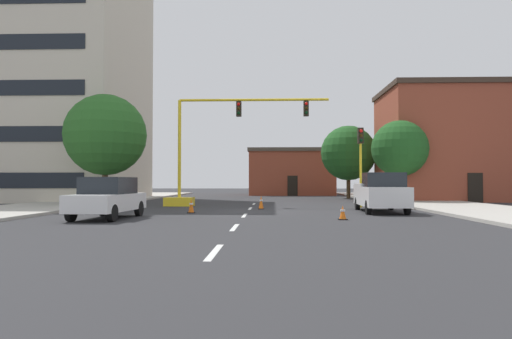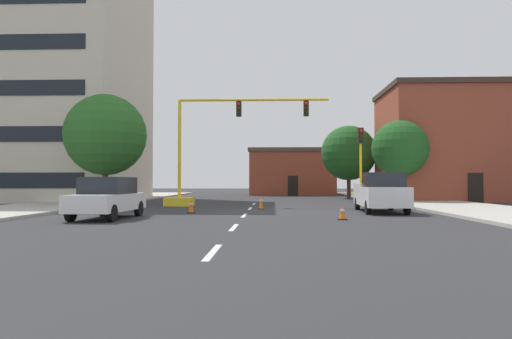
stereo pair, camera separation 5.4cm
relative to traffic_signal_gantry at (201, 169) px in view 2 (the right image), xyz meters
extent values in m
plane|color=#2D2D30|center=(3.24, -5.08, -2.32)|extent=(160.00, 160.00, 0.00)
cube|color=#B2ADA3|center=(-8.94, 2.92, -2.25)|extent=(6.00, 56.00, 0.14)
cube|color=#B2ADA3|center=(15.41, 2.92, -2.25)|extent=(6.00, 56.00, 0.14)
cube|color=silver|center=(3.24, -19.08, -2.32)|extent=(0.16, 2.40, 0.01)
cube|color=silver|center=(3.24, -13.58, -2.32)|extent=(0.16, 2.40, 0.01)
cube|color=silver|center=(3.24, -8.08, -2.32)|extent=(0.16, 2.40, 0.01)
cube|color=silver|center=(3.24, -2.58, -2.32)|extent=(0.16, 2.40, 0.01)
cube|color=silver|center=(3.24, 2.92, -2.32)|extent=(0.16, 2.40, 0.01)
cube|color=beige|center=(-14.74, 9.34, 9.14)|extent=(14.83, 13.35, 22.92)
cube|color=black|center=(-14.74, 2.64, 2.59)|extent=(12.16, 0.06, 1.10)
cube|color=black|center=(-14.74, 2.64, 5.86)|extent=(12.16, 0.06, 1.10)
cube|color=black|center=(-14.74, 2.64, 9.14)|extent=(12.16, 0.06, 1.10)
cube|color=brown|center=(6.71, 25.95, 0.12)|extent=(9.53, 9.58, 4.89)
cube|color=#4C4238|center=(6.71, 25.95, 2.77)|extent=(9.83, 9.88, 0.40)
cube|color=black|center=(6.71, 21.13, -1.22)|extent=(1.10, 0.06, 2.20)
cube|color=brown|center=(19.50, 9.61, 2.13)|extent=(11.15, 8.26, 8.91)
cube|color=#3D2D23|center=(19.50, 9.61, 6.79)|extent=(11.45, 8.56, 0.40)
cube|color=black|center=(19.50, 5.45, -1.22)|extent=(1.10, 0.06, 2.20)
cube|color=yellow|center=(-1.40, 0.00, -2.05)|extent=(1.80, 1.20, 0.55)
cylinder|color=yellow|center=(-1.40, 0.00, 1.33)|extent=(0.20, 0.20, 6.20)
cylinder|color=yellow|center=(3.34, 0.00, 4.43)|extent=(9.48, 0.16, 0.16)
cube|color=black|center=(2.39, 0.00, 3.85)|extent=(0.32, 0.36, 0.95)
sphere|color=red|center=(2.39, -0.19, 4.13)|extent=(0.20, 0.20, 0.20)
sphere|color=#38280A|center=(2.39, -0.19, 3.85)|extent=(0.20, 0.20, 0.20)
sphere|color=black|center=(2.39, -0.19, 3.57)|extent=(0.20, 0.20, 0.20)
cube|color=black|center=(6.66, 0.00, 3.85)|extent=(0.32, 0.36, 0.95)
sphere|color=red|center=(6.66, -0.19, 4.13)|extent=(0.20, 0.20, 0.20)
sphere|color=#38280A|center=(6.66, -0.19, 3.85)|extent=(0.20, 0.20, 0.20)
sphere|color=black|center=(6.66, -0.19, 3.57)|extent=(0.20, 0.20, 0.20)
cylinder|color=yellow|center=(9.85, -1.16, 0.08)|extent=(0.14, 0.14, 4.80)
cube|color=black|center=(9.85, -1.16, 2.00)|extent=(0.32, 0.36, 0.95)
sphere|color=red|center=(9.85, -1.35, 2.28)|extent=(0.20, 0.20, 0.20)
sphere|color=#38280A|center=(9.85, -1.35, 2.00)|extent=(0.20, 0.20, 0.20)
sphere|color=black|center=(9.85, -1.35, 1.72)|extent=(0.20, 0.20, 0.20)
cylinder|color=#4C3823|center=(13.97, 5.33, -1.09)|extent=(0.36, 0.36, 2.46)
sphere|color=#1E511E|center=(13.97, 5.33, 1.70)|extent=(4.16, 4.16, 4.16)
cylinder|color=#4C3823|center=(11.56, 13.85, -1.17)|extent=(0.36, 0.36, 2.30)
sphere|color=#1E511E|center=(11.56, 13.85, 1.88)|extent=(5.07, 5.07, 5.07)
cylinder|color=brown|center=(-6.22, 0.08, -1.02)|extent=(0.36, 0.36, 2.61)
sphere|color=#286023|center=(-6.22, 0.08, 2.24)|extent=(5.21, 5.21, 5.21)
cube|color=white|center=(10.02, -5.42, -1.51)|extent=(2.24, 5.48, 0.95)
cube|color=#1E2328|center=(9.98, -6.32, -0.68)|extent=(1.92, 1.88, 0.70)
cube|color=white|center=(10.07, -4.23, -0.95)|extent=(2.12, 2.89, 0.16)
cylinder|color=black|center=(10.84, -7.29, -1.98)|extent=(0.25, 0.69, 0.68)
cylinder|color=black|center=(9.04, -7.21, -1.98)|extent=(0.25, 0.69, 0.68)
cylinder|color=black|center=(11.00, -3.63, -1.98)|extent=(0.25, 0.69, 0.68)
cylinder|color=black|center=(9.20, -3.55, -1.98)|extent=(0.25, 0.69, 0.68)
cube|color=white|center=(-2.39, -10.08, -1.63)|extent=(2.07, 4.58, 0.70)
cube|color=#1E2328|center=(-2.39, -9.98, -0.93)|extent=(1.81, 2.38, 0.70)
cylinder|color=black|center=(-3.14, -8.51, -1.98)|extent=(0.25, 0.69, 0.68)
cylinder|color=black|center=(-1.49, -8.59, -1.98)|extent=(0.25, 0.69, 0.68)
cylinder|color=black|center=(-3.29, -11.57, -1.98)|extent=(0.25, 0.69, 0.68)
cylinder|color=black|center=(-1.64, -11.65, -1.98)|extent=(0.25, 0.69, 0.68)
cube|color=black|center=(7.37, -10.31, -2.30)|extent=(0.36, 0.36, 0.04)
cone|color=orange|center=(7.37, -10.31, -2.01)|extent=(0.28, 0.28, 0.55)
cylinder|color=white|center=(7.37, -10.31, -1.94)|extent=(0.19, 0.19, 0.08)
cube|color=black|center=(3.88, -3.11, -2.30)|extent=(0.36, 0.36, 0.04)
cone|color=orange|center=(3.88, -3.11, -1.91)|extent=(0.28, 0.28, 0.74)
cylinder|color=white|center=(3.88, -3.11, -1.83)|extent=(0.19, 0.19, 0.08)
cube|color=black|center=(0.50, -6.49, -2.30)|extent=(0.36, 0.36, 0.04)
cone|color=orange|center=(0.50, -6.49, -1.94)|extent=(0.28, 0.28, 0.68)
cylinder|color=white|center=(0.50, -6.49, -1.86)|extent=(0.19, 0.19, 0.08)
camera|label=1|loc=(4.51, -29.26, -0.77)|focal=32.50mm
camera|label=2|loc=(4.56, -29.26, -0.77)|focal=32.50mm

